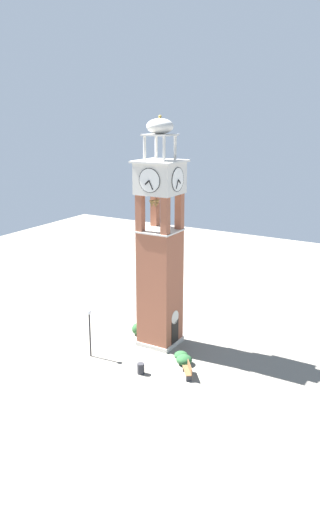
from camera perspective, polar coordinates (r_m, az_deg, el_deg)
The scene contains 8 objects.
ground at distance 42.42m, azimuth 0.00°, elevation -9.71°, with size 80.00×80.00×0.00m, color gray.
clock_tower at distance 39.77m, azimuth 0.00°, elevation 0.02°, with size 3.36×3.36×18.13m.
park_bench at distance 37.35m, azimuth 3.17°, elevation -12.69°, with size 1.54×1.32×0.95m.
lamp_post at distance 39.51m, azimuth -7.92°, elevation -7.62°, with size 0.36×0.36×3.85m.
trash_bin at distance 37.70m, azimuth -2.17°, elevation -12.53°, with size 0.52×0.52×0.80m, color #2D2D33.
shrub_near_entry at distance 43.72m, azimuth -2.49°, elevation -8.19°, with size 1.04×1.04×1.01m, color #28562D.
shrub_left_of_tower at distance 38.99m, azimuth 2.73°, elevation -11.57°, with size 1.20×1.20×0.72m, color #28562D.
shrub_behind_bench at distance 39.74m, azimuth 2.39°, elevation -11.10°, with size 1.07×1.07×0.61m, color #28562D.
Camera 1 is at (-32.97, -19.42, 18.33)m, focal length 35.58 mm.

